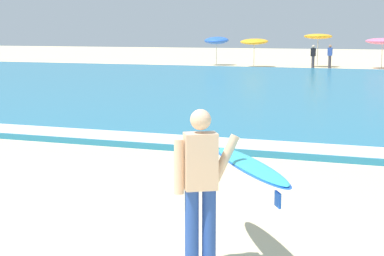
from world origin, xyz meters
TOP-DOWN VIEW (x-y plane):
  - sea at (0.00, 20.07)m, footprint 120.00×28.00m
  - surf_foam at (0.00, 6.67)m, footprint 120.00×1.14m
  - surfer_with_board at (3.21, 0.32)m, footprint 1.59×2.40m
  - beach_umbrella_0 at (-8.62, 37.28)m, footprint 1.78×1.82m
  - beach_umbrella_1 at (-5.49, 36.13)m, footprint 1.94×1.97m
  - beach_umbrella_2 at (-1.29, 37.58)m, footprint 1.95×1.96m
  - beach_umbrella_3 at (3.05, 37.14)m, footprint 2.23×2.24m
  - beachgoer_near_row_left at (-0.31, 36.59)m, footprint 0.32×0.20m
  - beachgoer_near_row_right at (-1.25, 35.36)m, footprint 0.32×0.20m

SIDE VIEW (x-z plane):
  - sea at x=0.00m, z-range 0.00..0.14m
  - surf_foam at x=0.00m, z-range 0.14..0.15m
  - beachgoer_near_row_left at x=-0.31m, z-range 0.05..1.63m
  - beachgoer_near_row_right at x=-1.25m, z-range 0.05..1.63m
  - surfer_with_board at x=3.21m, z-range 0.17..1.90m
  - beach_umbrella_1 at x=-5.49m, z-range 0.75..2.78m
  - beach_umbrella_0 at x=-8.62m, z-range 0.73..2.88m
  - beach_umbrella_3 at x=3.05m, z-range 0.80..2.86m
  - beach_umbrella_2 at x=-1.29m, z-range 0.96..3.28m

